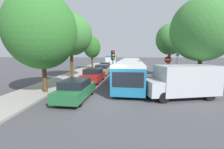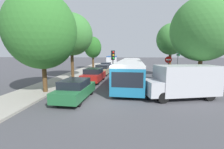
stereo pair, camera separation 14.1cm
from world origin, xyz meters
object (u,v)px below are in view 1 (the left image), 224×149
(articulated_bus, at_px, (130,69))
(tree_left_near, at_px, (42,31))
(queued_car_green, at_px, (76,89))
(no_entry_sign, at_px, (168,65))
(tree_left_mid, at_px, (71,35))
(white_van, at_px, (183,81))
(queued_car_tan, at_px, (102,70))
(tree_right_mid, at_px, (170,39))
(queued_car_red, at_px, (94,75))
(traffic_light, at_px, (113,60))
(direction_sign_post, at_px, (177,58))
(queued_car_navy, at_px, (105,66))
(city_bus_rear, at_px, (111,60))
(tree_left_far, at_px, (92,47))
(tree_right_near, at_px, (203,30))

(articulated_bus, height_order, tree_left_near, tree_left_near)
(queued_car_green, relative_size, no_entry_sign, 1.46)
(tree_left_mid, bearing_deg, white_van, -35.30)
(queued_car_green, xyz_separation_m, queued_car_tan, (0.16, 11.89, 0.04))
(tree_right_mid, bearing_deg, queued_car_red, -152.83)
(traffic_light, distance_m, direction_sign_post, 8.17)
(queued_car_tan, height_order, traffic_light, traffic_light)
(queued_car_tan, xyz_separation_m, tree_left_mid, (-3.31, -3.47, 4.61))
(white_van, bearing_deg, articulated_bus, -76.66)
(queued_car_green, distance_m, queued_car_navy, 18.46)
(tree_right_mid, bearing_deg, white_van, -101.26)
(city_bus_rear, bearing_deg, queued_car_navy, 176.66)
(tree_right_mid, bearing_deg, traffic_light, -137.56)
(tree_left_mid, bearing_deg, city_bus_rear, 82.01)
(queued_car_red, xyz_separation_m, no_entry_sign, (7.89, -0.05, 1.11))
(articulated_bus, bearing_deg, queued_car_green, -23.80)
(queued_car_green, relative_size, direction_sign_post, 1.15)
(tree_left_far, distance_m, tree_right_near, 20.16)
(direction_sign_post, bearing_deg, queued_car_tan, -14.97)
(no_entry_sign, bearing_deg, city_bus_rear, -162.21)
(no_entry_sign, xyz_separation_m, tree_right_mid, (1.59, 4.92, 3.09))
(no_entry_sign, relative_size, tree_right_mid, 0.40)
(queued_car_red, distance_m, no_entry_sign, 7.96)
(no_entry_sign, xyz_separation_m, tree_right_near, (1.62, -3.25, 3.13))
(tree_right_near, bearing_deg, tree_left_far, 127.45)
(queued_car_green, bearing_deg, tree_left_mid, 24.11)
(queued_car_red, bearing_deg, queued_car_tan, 1.58)
(tree_left_mid, relative_size, tree_right_near, 1.05)
(queued_car_green, height_order, tree_right_near, tree_right_near)
(queued_car_red, relative_size, queued_car_navy, 1.08)
(queued_car_red, distance_m, direction_sign_post, 9.90)
(tree_right_near, bearing_deg, city_bus_rear, 108.86)
(articulated_bus, bearing_deg, tree_right_mid, 127.33)
(queued_car_red, height_order, tree_left_mid, tree_left_mid)
(traffic_light, bearing_deg, tree_left_near, -75.65)
(tree_left_far, bearing_deg, tree_left_near, -90.32)
(queued_car_navy, height_order, traffic_light, traffic_light)
(queued_car_tan, distance_m, traffic_light, 7.74)
(white_van, xyz_separation_m, tree_left_far, (-10.18, 18.12, 2.98))
(traffic_light, distance_m, tree_left_near, 6.49)
(queued_car_green, height_order, traffic_light, traffic_light)
(queued_car_navy, distance_m, tree_left_near, 17.80)
(articulated_bus, distance_m, tree_right_mid, 7.43)
(articulated_bus, relative_size, no_entry_sign, 5.61)
(city_bus_rear, relative_size, queued_car_navy, 2.69)
(white_van, relative_size, tree_left_mid, 0.67)
(queued_car_navy, distance_m, no_entry_sign, 14.59)
(no_entry_sign, bearing_deg, queued_car_red, -90.39)
(tree_right_near, bearing_deg, queued_car_red, 160.81)
(queued_car_green, bearing_deg, tree_left_near, 68.41)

